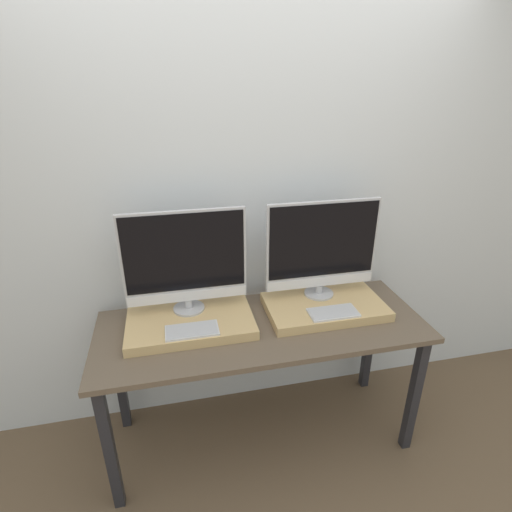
# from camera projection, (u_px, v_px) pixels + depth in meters

# --- Properties ---
(ground_plane) EXTENTS (12.00, 12.00, 0.00)m
(ground_plane) POSITION_uv_depth(u_px,v_px,m) (275.00, 481.00, 2.15)
(ground_plane) COLOR brown
(wall_back) EXTENTS (8.00, 0.04, 2.60)m
(wall_back) POSITION_uv_depth(u_px,v_px,m) (247.00, 211.00, 2.26)
(wall_back) COLOR silver
(wall_back) RESTS_ON ground_plane
(workbench) EXTENTS (1.73, 0.65, 0.79)m
(workbench) POSITION_uv_depth(u_px,v_px,m) (262.00, 338.00, 2.15)
(workbench) COLOR brown
(workbench) RESTS_ON ground_plane
(wooden_riser_left) EXTENTS (0.65, 0.38, 0.05)m
(wooden_riser_left) POSITION_uv_depth(u_px,v_px,m) (191.00, 323.00, 2.08)
(wooden_riser_left) COLOR tan
(wooden_riser_left) RESTS_ON workbench
(monitor_left) EXTENTS (0.63, 0.17, 0.56)m
(monitor_left) POSITION_uv_depth(u_px,v_px,m) (185.00, 260.00, 2.03)
(monitor_left) COLOR #B2B2B7
(monitor_left) RESTS_ON wooden_riser_left
(keyboard_left) EXTENTS (0.26, 0.13, 0.01)m
(keyboard_left) POSITION_uv_depth(u_px,v_px,m) (192.00, 330.00, 1.96)
(keyboard_left) COLOR silver
(keyboard_left) RESTS_ON wooden_riser_left
(wooden_riser_right) EXTENTS (0.65, 0.38, 0.05)m
(wooden_riser_right) POSITION_uv_depth(u_px,v_px,m) (325.00, 307.00, 2.23)
(wooden_riser_right) COLOR tan
(wooden_riser_right) RESTS_ON workbench
(monitor_right) EXTENTS (0.63, 0.17, 0.56)m
(monitor_right) POSITION_uv_depth(u_px,v_px,m) (322.00, 247.00, 2.18)
(monitor_right) COLOR #B2B2B7
(monitor_right) RESTS_ON wooden_riser_right
(keyboard_right) EXTENTS (0.26, 0.13, 0.01)m
(keyboard_right) POSITION_uv_depth(u_px,v_px,m) (333.00, 312.00, 2.11)
(keyboard_right) COLOR silver
(keyboard_right) RESTS_ON wooden_riser_right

